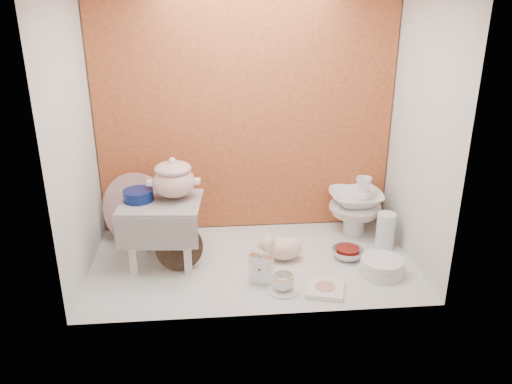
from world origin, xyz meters
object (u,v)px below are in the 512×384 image
at_px(plush_pig, 285,248).
at_px(dinner_plate_stack, 382,266).
at_px(step_stool, 163,232).
at_px(floral_platter, 136,210).
at_px(soup_tureen, 173,178).
at_px(blue_white_vase, 131,220).
at_px(porcelain_tower, 355,205).
at_px(crystal_bowl, 348,253).
at_px(gold_rim_teacup, 283,282).
at_px(mantel_clock, 261,268).

xyz_separation_m(plush_pig, dinner_plate_stack, (0.50, -0.20, -0.03)).
distance_m(step_stool, floral_platter, 0.31).
distance_m(soup_tureen, blue_white_vase, 0.54).
height_order(soup_tureen, porcelain_tower, soup_tureen).
relative_size(soup_tureen, crystal_bowl, 1.50).
bearing_deg(step_stool, dinner_plate_stack, -6.41).
height_order(crystal_bowl, porcelain_tower, porcelain_tower).
relative_size(floral_platter, blue_white_vase, 1.79).
distance_m(soup_tureen, floral_platter, 0.42).
relative_size(dinner_plate_stack, crystal_bowl, 1.35).
relative_size(gold_rim_teacup, porcelain_tower, 0.30).
bearing_deg(step_stool, porcelain_tower, 18.29).
bearing_deg(gold_rim_teacup, soup_tureen, 143.96).
xyz_separation_m(blue_white_vase, dinner_plate_stack, (1.40, -0.55, -0.08)).
relative_size(blue_white_vase, gold_rim_teacup, 2.25).
distance_m(soup_tureen, mantel_clock, 0.68).
relative_size(mantel_clock, gold_rim_teacup, 1.66).
distance_m(step_stool, crystal_bowl, 1.05).
bearing_deg(blue_white_vase, step_stool, -55.01).
bearing_deg(crystal_bowl, dinner_plate_stack, -53.97).
height_order(soup_tureen, plush_pig, soup_tureen).
height_order(mantel_clock, dinner_plate_stack, mantel_clock).
xyz_separation_m(blue_white_vase, gold_rim_teacup, (0.85, -0.68, -0.07)).
xyz_separation_m(blue_white_vase, mantel_clock, (0.74, -0.59, -0.03)).
bearing_deg(crystal_bowl, porcelain_tower, 69.53).
xyz_separation_m(floral_platter, dinner_plate_stack, (1.35, -0.49, -0.17)).
bearing_deg(plush_pig, mantel_clock, -102.27).
bearing_deg(porcelain_tower, gold_rim_teacup, -130.18).
relative_size(step_stool, plush_pig, 1.73).
bearing_deg(crystal_bowl, mantel_clock, -156.26).
bearing_deg(dinner_plate_stack, step_stool, 168.60).
distance_m(floral_platter, dinner_plate_stack, 1.45).
relative_size(gold_rim_teacup, crystal_bowl, 0.60).
bearing_deg(step_stool, blue_white_vase, 129.98).
height_order(gold_rim_teacup, porcelain_tower, porcelain_tower).
distance_m(step_stool, gold_rim_teacup, 0.73).
bearing_deg(step_stool, mantel_clock, -23.13).
distance_m(blue_white_vase, dinner_plate_stack, 1.51).
bearing_deg(gold_rim_teacup, porcelain_tower, 49.82).
bearing_deg(floral_platter, blue_white_vase, 124.17).
relative_size(soup_tureen, gold_rim_teacup, 2.49).
xyz_separation_m(soup_tureen, mantel_clock, (0.45, -0.32, -0.40)).
xyz_separation_m(gold_rim_teacup, porcelain_tower, (0.53, 0.63, 0.13)).
xyz_separation_m(mantel_clock, crystal_bowl, (0.52, 0.23, -0.06)).
bearing_deg(mantel_clock, step_stool, 174.87).
height_order(floral_platter, plush_pig, floral_platter).
bearing_deg(gold_rim_teacup, step_stool, 150.03).
height_order(plush_pig, crystal_bowl, plush_pig).
bearing_deg(plush_pig, blue_white_vase, 179.28).
height_order(floral_platter, porcelain_tower, floral_platter).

